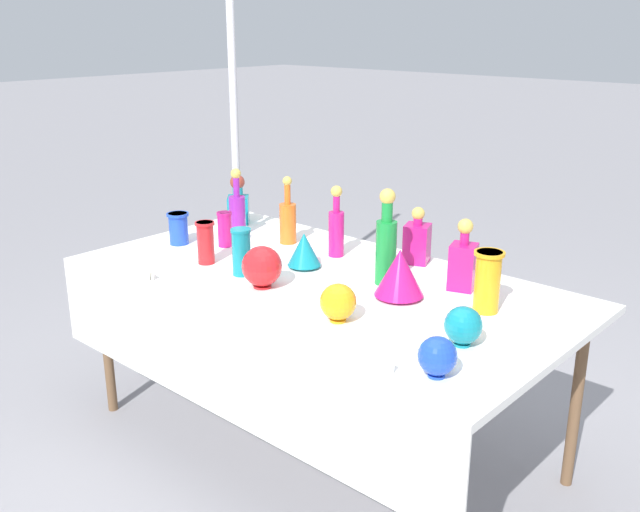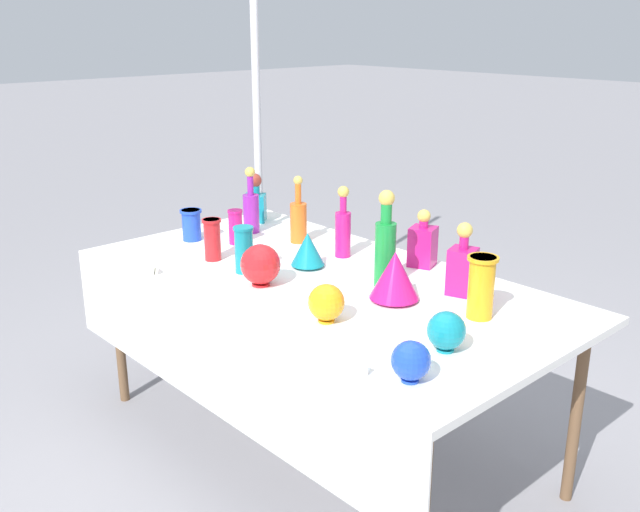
% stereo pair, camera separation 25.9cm
% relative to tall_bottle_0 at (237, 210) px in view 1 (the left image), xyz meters
% --- Properties ---
extents(ground_plane, '(40.00, 40.00, 0.00)m').
position_rel_tall_bottle_0_xyz_m(ground_plane, '(0.73, -0.21, -0.88)').
color(ground_plane, gray).
extents(display_table, '(2.04, 1.10, 0.76)m').
position_rel_tall_bottle_0_xyz_m(display_table, '(0.73, -0.25, -0.18)').
color(display_table, white).
rests_on(display_table, ground).
extents(tall_bottle_0, '(0.08, 0.08, 0.33)m').
position_rel_tall_bottle_0_xyz_m(tall_bottle_0, '(0.00, 0.00, 0.00)').
color(tall_bottle_0, purple).
rests_on(tall_bottle_0, display_table).
extents(tall_bottle_1, '(0.07, 0.07, 0.32)m').
position_rel_tall_bottle_0_xyz_m(tall_bottle_1, '(0.58, 0.06, 0.01)').
color(tall_bottle_1, '#C61972').
rests_on(tall_bottle_1, display_table).
extents(tall_bottle_2, '(0.08, 0.08, 0.32)m').
position_rel_tall_bottle_0_xyz_m(tall_bottle_2, '(0.28, 0.06, -0.01)').
color(tall_bottle_2, orange).
rests_on(tall_bottle_2, display_table).
extents(tall_bottle_3, '(0.08, 0.08, 0.38)m').
position_rel_tall_bottle_0_xyz_m(tall_bottle_3, '(0.95, -0.07, 0.04)').
color(tall_bottle_3, '#198C38').
rests_on(tall_bottle_3, display_table).
extents(square_decanter_0, '(0.13, 0.13, 0.25)m').
position_rel_tall_bottle_0_xyz_m(square_decanter_0, '(0.89, 0.23, -0.02)').
color(square_decanter_0, '#C61972').
rests_on(square_decanter_0, display_table).
extents(square_decanter_1, '(0.15, 0.15, 0.25)m').
position_rel_tall_bottle_0_xyz_m(square_decanter_1, '(-0.15, 0.14, -0.02)').
color(square_decanter_1, teal).
rests_on(square_decanter_1, display_table).
extents(square_decanter_2, '(0.12, 0.12, 0.28)m').
position_rel_tall_bottle_0_xyz_m(square_decanter_2, '(1.21, 0.08, -0.01)').
color(square_decanter_2, '#C61972').
rests_on(square_decanter_2, display_table).
extents(slender_vase_0, '(0.08, 0.08, 0.18)m').
position_rel_tall_bottle_0_xyz_m(slender_vase_0, '(0.23, -0.38, -0.02)').
color(slender_vase_0, red).
rests_on(slender_vase_0, display_table).
extents(slender_vase_1, '(0.10, 0.10, 0.15)m').
position_rel_tall_bottle_0_xyz_m(slender_vase_1, '(-0.08, -0.29, -0.04)').
color(slender_vase_1, blue).
rests_on(slender_vase_1, display_table).
extents(slender_vase_2, '(0.11, 0.11, 0.22)m').
position_rel_tall_bottle_0_xyz_m(slender_vase_2, '(1.39, -0.06, -0.00)').
color(slender_vase_2, orange).
rests_on(slender_vase_2, display_table).
extents(slender_vase_3, '(0.08, 0.08, 0.19)m').
position_rel_tall_bottle_0_xyz_m(slender_vase_3, '(0.45, -0.38, -0.02)').
color(slender_vase_3, teal).
rests_on(slender_vase_3, display_table).
extents(slender_vase_4, '(0.07, 0.07, 0.16)m').
position_rel_tall_bottle_0_xyz_m(slender_vase_4, '(0.10, -0.17, -0.03)').
color(slender_vase_4, '#C61972').
rests_on(slender_vase_4, display_table).
extents(fluted_vase_0, '(0.19, 0.19, 0.19)m').
position_rel_tall_bottle_0_xyz_m(fluted_vase_0, '(1.08, -0.16, -0.02)').
color(fluted_vase_0, '#C61972').
rests_on(fluted_vase_0, display_table).
extents(fluted_vase_1, '(0.14, 0.14, 0.15)m').
position_rel_tall_bottle_0_xyz_m(fluted_vase_1, '(0.58, -0.15, -0.04)').
color(fluted_vase_1, teal).
rests_on(fluted_vase_1, display_table).
extents(round_bowl_0, '(0.12, 0.12, 0.12)m').
position_rel_tall_bottle_0_xyz_m(round_bowl_0, '(1.53, -0.60, -0.06)').
color(round_bowl_0, blue).
rests_on(round_bowl_0, display_table).
extents(round_bowl_1, '(0.13, 0.13, 0.14)m').
position_rel_tall_bottle_0_xyz_m(round_bowl_1, '(1.05, -0.48, -0.05)').
color(round_bowl_1, orange).
rests_on(round_bowl_1, display_table).
extents(round_bowl_2, '(0.12, 0.12, 0.13)m').
position_rel_tall_bottle_0_xyz_m(round_bowl_2, '(1.48, -0.36, -0.05)').
color(round_bowl_2, teal).
rests_on(round_bowl_2, display_table).
extents(round_bowl_3, '(0.16, 0.16, 0.17)m').
position_rel_tall_bottle_0_xyz_m(round_bowl_3, '(0.62, -0.43, -0.04)').
color(round_bowl_3, red).
rests_on(round_bowl_3, display_table).
extents(price_tag_left, '(0.05, 0.02, 0.03)m').
position_rel_tall_bottle_0_xyz_m(price_tag_left, '(0.21, -0.66, -0.11)').
color(price_tag_left, white).
rests_on(price_tag_left, display_table).
extents(price_tag_center, '(0.06, 0.02, 0.04)m').
position_rel_tall_bottle_0_xyz_m(price_tag_center, '(0.20, -0.68, -0.10)').
color(price_tag_center, white).
rests_on(price_tag_center, display_table).
extents(price_tag_right, '(0.05, 0.02, 0.04)m').
position_rel_tall_bottle_0_xyz_m(price_tag_right, '(1.40, -0.67, -0.10)').
color(price_tag_right, white).
rests_on(price_tag_right, display_table).
extents(canopy_pole, '(0.18, 0.18, 2.64)m').
position_rel_tall_bottle_0_xyz_m(canopy_pole, '(-0.45, 0.39, 0.18)').
color(canopy_pole, silver).
rests_on(canopy_pole, ground).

